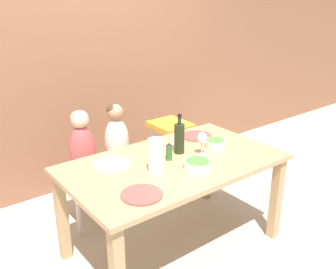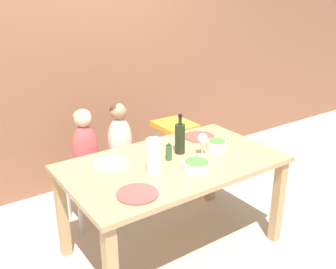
# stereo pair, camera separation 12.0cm
# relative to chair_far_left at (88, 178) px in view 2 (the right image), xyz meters

# --- Properties ---
(ground_plane) EXTENTS (14.00, 14.00, 0.00)m
(ground_plane) POSITION_rel_chair_far_left_xyz_m (0.36, -0.71, -0.40)
(ground_plane) COLOR #BCB2A3
(wall_back) EXTENTS (10.00, 0.09, 2.70)m
(wall_back) POSITION_rel_chair_far_left_xyz_m (0.36, 0.69, 0.95)
(wall_back) COLOR #8E5B42
(wall_back) RESTS_ON ground_plane
(dining_table) EXTENTS (1.54, 0.90, 0.72)m
(dining_table) POSITION_rel_chair_far_left_xyz_m (0.36, -0.71, 0.23)
(dining_table) COLOR tan
(dining_table) RESTS_ON ground_plane
(chair_far_left) EXTENTS (0.38, 0.43, 0.47)m
(chair_far_left) POSITION_rel_chair_far_left_xyz_m (0.00, 0.00, 0.00)
(chair_far_left) COLOR silver
(chair_far_left) RESTS_ON ground_plane
(chair_far_center) EXTENTS (0.38, 0.43, 0.47)m
(chair_far_center) POSITION_rel_chair_far_left_xyz_m (0.32, 0.00, 0.00)
(chair_far_center) COLOR silver
(chair_far_center) RESTS_ON ground_plane
(chair_right_highchair) EXTENTS (0.32, 0.36, 0.70)m
(chair_right_highchair) POSITION_rel_chair_far_left_xyz_m (0.89, -0.00, 0.15)
(chair_right_highchair) COLOR silver
(chair_right_highchair) RESTS_ON ground_plane
(person_child_left) EXTENTS (0.21, 0.17, 0.51)m
(person_child_left) POSITION_rel_chair_far_left_xyz_m (0.00, 0.00, 0.33)
(person_child_left) COLOR #C64C4C
(person_child_left) RESTS_ON chair_far_left
(person_child_center) EXTENTS (0.21, 0.17, 0.51)m
(person_child_center) POSITION_rel_chair_far_left_xyz_m (0.32, 0.00, 0.33)
(person_child_center) COLOR beige
(person_child_center) RESTS_ON chair_far_center
(wine_bottle) EXTENTS (0.08, 0.08, 0.30)m
(wine_bottle) POSITION_rel_chair_far_left_xyz_m (0.49, -0.62, 0.44)
(wine_bottle) COLOR #232D19
(wine_bottle) RESTS_ON dining_table
(paper_towel_roll) EXTENTS (0.10, 0.10, 0.24)m
(paper_towel_roll) POSITION_rel_chair_far_left_xyz_m (0.16, -0.78, 0.44)
(paper_towel_roll) COLOR white
(paper_towel_roll) RESTS_ON dining_table
(wine_glass_near) EXTENTS (0.07, 0.07, 0.17)m
(wine_glass_near) POSITION_rel_chair_far_left_xyz_m (0.60, -0.75, 0.45)
(wine_glass_near) COLOR white
(wine_glass_near) RESTS_ON dining_table
(salad_bowl_large) EXTENTS (0.19, 0.19, 0.08)m
(salad_bowl_large) POSITION_rel_chair_far_left_xyz_m (0.41, -0.91, 0.36)
(salad_bowl_large) COLOR white
(salad_bowl_large) RESTS_ON dining_table
(salad_bowl_small) EXTENTS (0.15, 0.15, 0.08)m
(salad_bowl_small) POSITION_rel_chair_far_left_xyz_m (0.77, -0.72, 0.36)
(salad_bowl_small) COLOR white
(salad_bowl_small) RESTS_ON dining_table
(dinner_plate_front_left) EXTENTS (0.25, 0.25, 0.01)m
(dinner_plate_front_left) POSITION_rel_chair_far_left_xyz_m (-0.09, -0.98, 0.33)
(dinner_plate_front_left) COLOR #D14C47
(dinner_plate_front_left) RESTS_ON dining_table
(dinner_plate_back_left) EXTENTS (0.25, 0.25, 0.01)m
(dinner_plate_back_left) POSITION_rel_chair_far_left_xyz_m (-0.01, -0.50, 0.33)
(dinner_plate_back_left) COLOR silver
(dinner_plate_back_left) RESTS_ON dining_table
(dinner_plate_back_right) EXTENTS (0.25, 0.25, 0.01)m
(dinner_plate_back_right) POSITION_rel_chair_far_left_xyz_m (0.81, -0.46, 0.33)
(dinner_plate_back_right) COLOR #D14C47
(dinner_plate_back_right) RESTS_ON dining_table
(condiment_bottle_hot_sauce) EXTENTS (0.04, 0.04, 0.13)m
(condiment_bottle_hot_sauce) POSITION_rel_chair_far_left_xyz_m (0.35, -0.68, 0.39)
(condiment_bottle_hot_sauce) COLOR #336633
(condiment_bottle_hot_sauce) RESTS_ON dining_table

